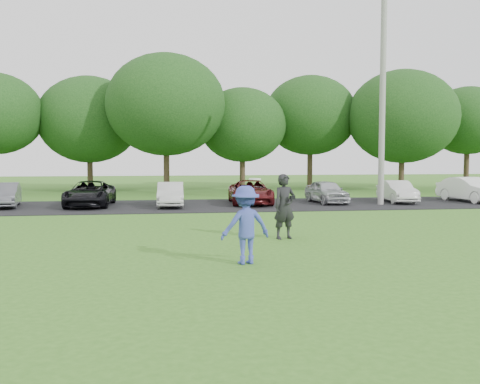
# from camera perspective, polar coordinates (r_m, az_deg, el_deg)

# --- Properties ---
(ground) EXTENTS (100.00, 100.00, 0.00)m
(ground) POSITION_cam_1_polar(r_m,az_deg,el_deg) (12.47, 2.33, -7.09)
(ground) COLOR #366C1E
(ground) RESTS_ON ground
(parking_lot) EXTENTS (32.00, 6.50, 0.03)m
(parking_lot) POSITION_cam_1_polar(r_m,az_deg,el_deg) (25.24, -3.11, -1.42)
(parking_lot) COLOR black
(parking_lot) RESTS_ON ground
(utility_pole) EXTENTS (0.28, 0.28, 10.02)m
(utility_pole) POSITION_cam_1_polar(r_m,az_deg,el_deg) (26.35, 14.96, 9.56)
(utility_pole) COLOR gray
(utility_pole) RESTS_ON ground
(frisbee_player) EXTENTS (1.22, 0.86, 1.88)m
(frisbee_player) POSITION_cam_1_polar(r_m,az_deg,el_deg) (11.74, 0.59, -3.52)
(frisbee_player) COLOR #3B49A7
(frisbee_player) RESTS_ON ground
(camera_bystander) EXTENTS (0.77, 0.62, 1.85)m
(camera_bystander) POSITION_cam_1_polar(r_m,az_deg,el_deg) (15.24, 4.78, -1.55)
(camera_bystander) COLOR black
(camera_bystander) RESTS_ON ground
(parked_cars) EXTENTS (28.30, 4.50, 1.23)m
(parked_cars) POSITION_cam_1_polar(r_m,az_deg,el_deg) (25.24, -5.44, -0.08)
(parked_cars) COLOR silver
(parked_cars) RESTS_ON parking_lot
(tree_row) EXTENTS (42.39, 9.85, 8.64)m
(tree_row) POSITION_cam_1_polar(r_m,az_deg,el_deg) (35.08, -2.11, 8.10)
(tree_row) COLOR #38281C
(tree_row) RESTS_ON ground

